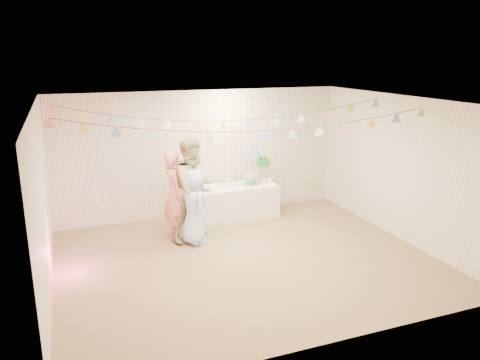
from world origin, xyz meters
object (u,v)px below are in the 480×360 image
object	(u,v)px
cake_stand	(257,162)
person_adult_a	(175,195)
person_adult_b	(194,188)
person_child	(194,207)
table	(233,202)

from	to	relation	value
cake_stand	person_adult_a	bearing A→B (deg)	-159.98
person_adult_b	person_child	world-z (taller)	person_adult_b
table	person_adult_a	world-z (taller)	person_adult_a
cake_stand	table	bearing A→B (deg)	-174.81
cake_stand	person_adult_a	distance (m)	2.05
cake_stand	person_adult_a	size ratio (longest dim) A/B	0.45
table	person_child	world-z (taller)	person_child
cake_stand	person_adult_b	size ratio (longest dim) A/B	0.39
person_adult_a	cake_stand	bearing A→B (deg)	-71.27
cake_stand	person_adult_a	xyz separation A→B (m)	(-1.90, -0.69, -0.29)
table	cake_stand	distance (m)	0.96
cake_stand	person_child	distance (m)	2.01
person_adult_b	cake_stand	bearing A→B (deg)	-1.53
cake_stand	person_child	bearing A→B (deg)	-147.35
person_adult_a	person_child	size ratio (longest dim) A/B	1.22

